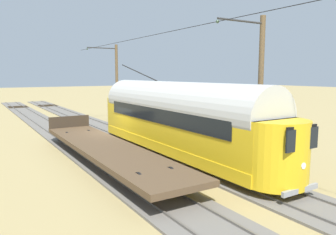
# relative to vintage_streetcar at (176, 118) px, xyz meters

# --- Properties ---
(ground_plane) EXTENTS (220.00, 220.00, 0.00)m
(ground_plane) POSITION_rel_vintage_streetcar_xyz_m (2.03, -4.37, -2.26)
(ground_plane) COLOR #9E8956
(track_streetcar_siding) EXTENTS (2.80, 80.00, 0.18)m
(track_streetcar_siding) POSITION_rel_vintage_streetcar_xyz_m (-0.00, -4.68, -2.20)
(track_streetcar_siding) COLOR #666059
(track_streetcar_siding) RESTS_ON ground
(track_adjacent_siding) EXTENTS (2.80, 80.00, 0.18)m
(track_adjacent_siding) POSITION_rel_vintage_streetcar_xyz_m (4.06, -4.68, -2.20)
(track_adjacent_siding) COLOR #666059
(track_adjacent_siding) RESTS_ON ground
(vintage_streetcar) EXTENTS (2.65, 16.82, 5.27)m
(vintage_streetcar) POSITION_rel_vintage_streetcar_xyz_m (0.00, 0.00, 0.00)
(vintage_streetcar) COLOR gold
(vintage_streetcar) RESTS_ON ground
(flatcar_adjacent) EXTENTS (2.80, 14.79, 1.60)m
(flatcar_adjacent) POSITION_rel_vintage_streetcar_xyz_m (4.06, -0.59, -1.40)
(flatcar_adjacent) COLOR brown
(flatcar_adjacent) RESTS_ON ground
(catenary_pole_foreground) EXTENTS (3.21, 0.28, 7.69)m
(catenary_pole_foreground) POSITION_rel_vintage_streetcar_xyz_m (-2.90, -15.68, 1.77)
(catenary_pole_foreground) COLOR brown
(catenary_pole_foreground) RESTS_ON ground
(catenary_pole_mid_near) EXTENTS (3.21, 0.28, 7.69)m
(catenary_pole_mid_near) POSITION_rel_vintage_streetcar_xyz_m (-2.90, 3.49, 1.77)
(catenary_pole_mid_near) COLOR brown
(catenary_pole_mid_near) RESTS_ON ground
(overhead_wire_run) EXTENTS (3.01, 42.34, 0.18)m
(overhead_wire_run) POSITION_rel_vintage_streetcar_xyz_m (-0.06, 2.66, 4.89)
(overhead_wire_run) COLOR black
(overhead_wire_run) RESTS_ON ground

